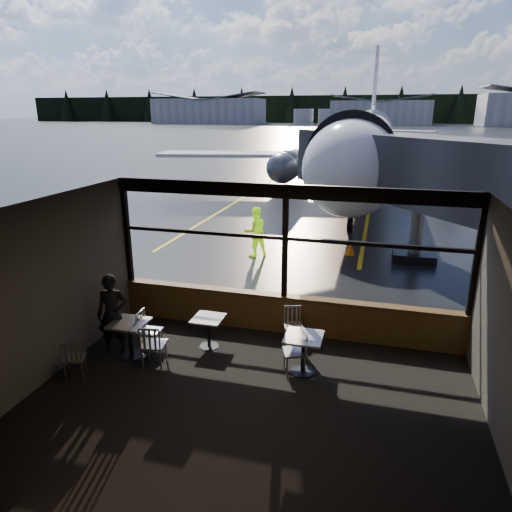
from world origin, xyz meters
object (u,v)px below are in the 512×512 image
at_px(chair_mid_w, 150,332).
at_px(chair_left_s, 74,358).
at_px(airliner, 368,105).
at_px(cafe_table_mid, 209,332).
at_px(passenger, 113,315).
at_px(cafe_table_near, 303,354).
at_px(cone_nose, 350,248).
at_px(chair_mid_s, 154,345).
at_px(chair_near_e, 295,352).
at_px(chair_near_n, 293,326).
at_px(ground_crew, 255,232).
at_px(cafe_table_left, 131,339).
at_px(jet_bridge, 433,201).

relative_size(chair_mid_w, chair_left_s, 1.14).
bearing_deg(airliner, cafe_table_mid, -95.64).
bearing_deg(passenger, cafe_table_mid, 2.60).
xyz_separation_m(cafe_table_near, cone_nose, (0.35, 8.26, -0.16)).
bearing_deg(chair_mid_s, chair_mid_w, 114.84).
distance_m(cafe_table_near, passenger, 4.08).
distance_m(chair_near_e, chair_mid_s, 2.84).
xyz_separation_m(chair_near_e, chair_mid_w, (-3.16, 0.04, 0.01)).
xyz_separation_m(chair_mid_s, cone_nose, (3.31, 8.82, -0.24)).
bearing_deg(chair_mid_s, airliner, 73.60).
bearing_deg(passenger, chair_near_e, -15.69).
bearing_deg(chair_near_n, chair_left_s, 12.41).
bearing_deg(chair_near_e, cafe_table_near, -91.66).
height_order(airliner, passenger, airliner).
bearing_deg(cafe_table_near, ground_crew, 112.23).
xyz_separation_m(chair_mid_s, ground_crew, (-0.00, 7.81, 0.41)).
xyz_separation_m(chair_near_e, passenger, (-3.88, -0.20, 0.43)).
relative_size(airliner, chair_near_n, 40.84).
height_order(cafe_table_mid, chair_left_s, chair_left_s).
height_order(chair_near_n, chair_mid_w, chair_mid_w).
xyz_separation_m(chair_near_e, ground_crew, (-2.80, 7.31, 0.44)).
relative_size(cafe_table_near, chair_near_e, 0.89).
bearing_deg(passenger, chair_mid_s, -34.07).
distance_m(chair_near_n, chair_mid_s, 3.05).
height_order(cafe_table_mid, chair_near_e, chair_near_e).
relative_size(cafe_table_mid, ground_crew, 0.40).
bearing_deg(cone_nose, cafe_table_near, -92.40).
bearing_deg(cafe_table_left, chair_mid_s, -18.49).
height_order(airliner, jet_bridge, airliner).
relative_size(chair_near_e, cone_nose, 1.84).
distance_m(airliner, cafe_table_left, 24.52).
relative_size(cafe_table_mid, cone_nose, 1.45).
bearing_deg(cafe_table_left, cone_nose, 65.22).
xyz_separation_m(cafe_table_near, cafe_table_mid, (-2.17, 0.47, -0.04)).
height_order(airliner, cafe_table_near, airliner).
xyz_separation_m(cafe_table_left, chair_mid_s, (0.66, -0.22, 0.08)).
bearing_deg(ground_crew, chair_mid_w, 51.03).
bearing_deg(jet_bridge, cafe_table_left, -130.95).
xyz_separation_m(chair_mid_s, chair_mid_w, (-0.36, 0.54, -0.01)).
distance_m(cafe_table_near, cafe_table_mid, 2.22).
height_order(jet_bridge, ground_crew, jet_bridge).
xyz_separation_m(chair_mid_w, cone_nose, (3.67, 8.28, -0.22)).
xyz_separation_m(airliner, cafe_table_mid, (-2.27, -22.92, -4.99)).
distance_m(cafe_table_mid, ground_crew, 6.85).
relative_size(chair_near_n, passenger, 0.48).
height_order(jet_bridge, cafe_table_near, jet_bridge).
bearing_deg(ground_crew, cafe_table_left, 48.92).
bearing_deg(chair_mid_s, cafe_table_left, 152.37).
distance_m(jet_bridge, cafe_table_near, 7.93).
bearing_deg(jet_bridge, chair_mid_s, -127.13).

